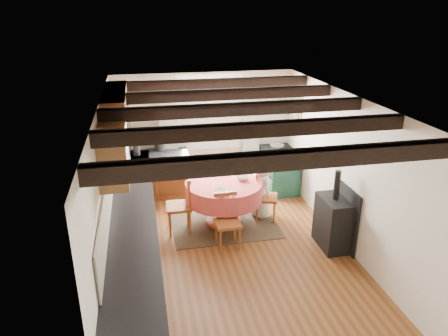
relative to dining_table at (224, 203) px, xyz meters
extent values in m
cube|color=brown|center=(-0.04, -1.03, -0.40)|extent=(3.60, 5.50, 0.00)
cube|color=white|center=(-0.04, -1.03, 2.00)|extent=(3.60, 5.50, 0.00)
cube|color=silver|center=(-0.04, 1.72, 0.80)|extent=(3.60, 0.00, 2.40)
cube|color=silver|center=(-0.04, -3.78, 0.80)|extent=(3.60, 0.00, 2.40)
cube|color=silver|center=(-1.84, -1.03, 0.80)|extent=(0.00, 5.50, 2.40)
cube|color=silver|center=(1.76, -1.03, 0.80)|extent=(0.00, 5.50, 2.40)
cube|color=black|center=(-0.04, -3.03, 1.91)|extent=(3.60, 0.16, 0.16)
cube|color=black|center=(-0.04, -2.03, 1.91)|extent=(3.60, 0.16, 0.16)
cube|color=black|center=(-0.04, -1.03, 1.91)|extent=(3.60, 0.16, 0.16)
cube|color=black|center=(-0.04, -0.03, 1.91)|extent=(3.60, 0.16, 0.16)
cube|color=black|center=(-0.04, 0.97, 1.91)|extent=(3.60, 0.16, 0.16)
cube|color=beige|center=(-1.82, -0.73, 0.80)|extent=(0.02, 4.50, 0.55)
cube|color=beige|center=(-1.04, 1.70, 0.80)|extent=(1.40, 0.02, 0.55)
cube|color=brown|center=(-1.54, -1.03, 0.04)|extent=(0.60, 5.30, 0.88)
cube|color=brown|center=(-1.09, 1.42, 0.04)|extent=(1.30, 0.60, 0.88)
cube|color=black|center=(-1.52, -1.03, 0.50)|extent=(0.64, 5.30, 0.04)
cube|color=black|center=(-1.09, 1.40, 0.50)|extent=(1.30, 0.64, 0.04)
cube|color=brown|center=(-1.67, 0.17, 1.55)|extent=(0.34, 1.80, 0.90)
cube|color=brown|center=(-1.67, -1.33, 1.50)|extent=(0.34, 0.90, 0.70)
cube|color=white|center=(0.06, 1.71, 1.20)|extent=(1.34, 0.03, 1.54)
cube|color=white|center=(0.06, 1.71, 1.20)|extent=(1.20, 0.01, 1.40)
cube|color=#A2C38E|center=(-0.79, 1.62, 0.70)|extent=(0.35, 0.10, 2.10)
cube|color=#A2C38E|center=(0.91, 1.62, 0.70)|extent=(0.35, 0.10, 2.10)
cylinder|color=black|center=(0.06, 1.62, 1.80)|extent=(2.00, 0.03, 0.03)
cube|color=gold|center=(1.73, 1.27, 1.30)|extent=(0.04, 0.50, 0.60)
cylinder|color=silver|center=(1.01, 1.69, 1.30)|extent=(0.30, 0.02, 0.30)
cube|color=#342A21|center=(0.00, 0.00, -0.39)|extent=(1.82, 1.42, 0.01)
imported|color=#3D474C|center=(0.04, 0.80, 0.11)|extent=(0.43, 0.35, 1.02)
imported|color=white|center=(0.72, 0.16, 0.16)|extent=(0.48, 0.62, 1.12)
imported|color=silver|center=(-0.13, -0.41, 0.42)|extent=(0.29, 0.29, 0.05)
imported|color=silver|center=(0.35, 0.05, 0.43)|extent=(0.29, 0.29, 0.06)
imported|color=silver|center=(0.33, 0.26, 0.45)|extent=(0.13, 0.13, 0.09)
cylinder|color=#262628|center=(-1.43, 1.35, 0.64)|extent=(0.14, 0.14, 0.24)
cylinder|color=#262628|center=(-0.98, 1.55, 0.63)|extent=(0.20, 0.20, 0.22)
camera|label=1|loc=(-1.31, -6.38, 3.23)|focal=33.38mm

